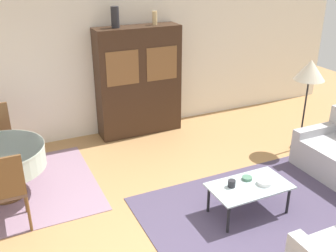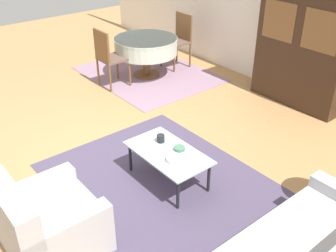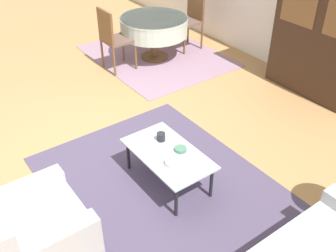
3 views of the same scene
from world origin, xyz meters
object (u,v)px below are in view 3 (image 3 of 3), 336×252
object	(u,v)px
display_cabinet	(326,31)
dining_chair_far	(191,16)
armchair	(31,233)
coffee_table	(168,156)
cup	(161,137)
dining_table	(154,26)
bowl_small	(181,149)
bowl	(174,162)
dining_chair_near	(113,36)

from	to	relation	value
display_cabinet	dining_chair_far	size ratio (longest dim) A/B	1.89
armchair	coffee_table	size ratio (longest dim) A/B	0.85
cup	armchair	bearing A→B (deg)	-78.66
dining_table	cup	size ratio (longest dim) A/B	12.23
coffee_table	bowl_small	distance (m)	0.15
display_cabinet	dining_chair_far	bearing A→B (deg)	-170.09
bowl	bowl_small	world-z (taller)	bowl
dining_table	dining_chair_far	world-z (taller)	dining_chair_far
dining_table	armchair	bearing A→B (deg)	-48.66
armchair	dining_chair_far	size ratio (longest dim) A/B	0.85
dining_chair_far	dining_chair_near	bearing A→B (deg)	90.00
cup	bowl_small	xyz separation A→B (m)	(0.27, 0.06, -0.03)
armchair	bowl_small	size ratio (longest dim) A/B	6.71
dining_table	dining_chair_near	xyz separation A→B (m)	(-0.00, -0.80, 0.01)
cup	bowl	xyz separation A→B (m)	(0.40, -0.13, -0.02)
armchair	dining_chair_far	distance (m)	4.94
armchair	cup	xyz separation A→B (m)	(-0.32, 1.59, 0.15)
dining_chair_near	cup	size ratio (longest dim) A/B	10.79
bowl	armchair	bearing A→B (deg)	-93.34
coffee_table	dining_chair_far	xyz separation A→B (m)	(-2.75, 2.51, 0.22)
dining_chair_far	coffee_table	bearing A→B (deg)	137.56
display_cabinet	dining_chair_near	xyz separation A→B (m)	(-2.43, -2.02, -0.38)
coffee_table	display_cabinet	xyz separation A→B (m)	(-0.31, 2.94, 0.59)
bowl_small	dining_chair_near	bearing A→B (deg)	164.33
dining_chair_far	bowl	xyz separation A→B (m)	(2.93, -2.57, -0.16)
armchair	bowl_small	xyz separation A→B (m)	(-0.05, 1.65, 0.12)
dining_chair_near	dining_chair_far	bearing A→B (deg)	90.00
coffee_table	dining_chair_near	world-z (taller)	dining_chair_near
display_cabinet	bowl	xyz separation A→B (m)	(0.50, -2.99, -0.53)
coffee_table	cup	world-z (taller)	cup
armchair	bowl	distance (m)	1.47
dining_chair_near	bowl	bearing A→B (deg)	-18.30
dining_chair_far	bowl	world-z (taller)	dining_chair_far
dining_table	bowl	distance (m)	3.42
dining_table	dining_chair_far	xyz separation A→B (m)	(-0.00, 0.80, 0.01)
display_cabinet	coffee_table	bearing A→B (deg)	-83.88
armchair	display_cabinet	world-z (taller)	display_cabinet
armchair	dining_chair_far	xyz separation A→B (m)	(-2.84, 4.03, 0.28)
armchair	dining_table	xyz separation A→B (m)	(-2.84, 3.23, 0.27)
coffee_table	dining_chair_far	distance (m)	3.73
dining_chair_near	cup	xyz separation A→B (m)	(2.52, -0.84, -0.13)
dining_chair_near	cup	bearing A→B (deg)	-18.45
dining_table	dining_chair_near	bearing A→B (deg)	-90.00
armchair	dining_table	world-z (taller)	armchair
dining_chair_near	bowl	world-z (taller)	dining_chair_near
dining_chair_near	dining_chair_far	size ratio (longest dim) A/B	1.00
cup	bowl	distance (m)	0.42
armchair	display_cabinet	size ratio (longest dim) A/B	0.45
dining_table	display_cabinet	bearing A→B (deg)	26.73
coffee_table	dining_chair_far	bearing A→B (deg)	137.56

